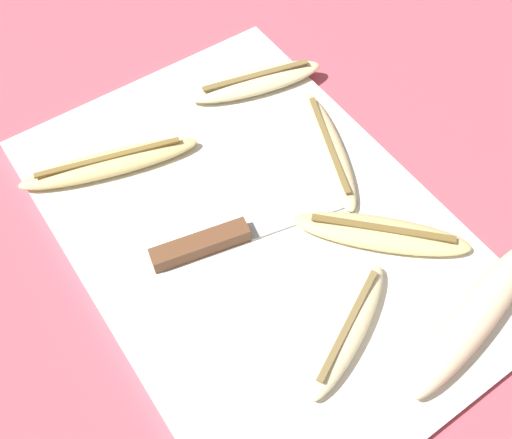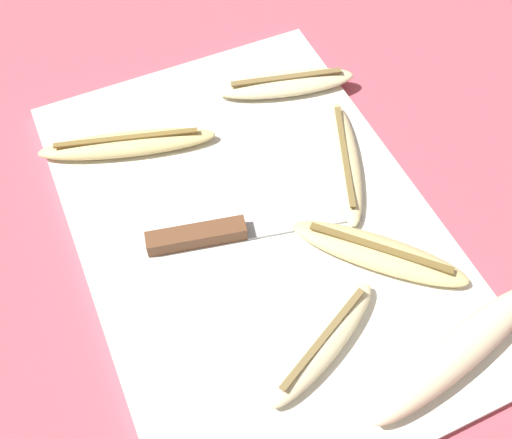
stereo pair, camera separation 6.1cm
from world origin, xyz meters
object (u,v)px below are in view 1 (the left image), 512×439
at_px(banana_cream_curved, 256,81).
at_px(banana_soft_right, 328,149).
at_px(banana_pale_long, 343,331).
at_px(knife, 219,239).
at_px(banana_bright_far, 476,315).
at_px(banana_spotted_left, 381,234).
at_px(banana_golden_short, 110,163).

distance_m(banana_cream_curved, banana_soft_right, 0.13).
bearing_deg(banana_pale_long, knife, -165.40).
bearing_deg(banana_pale_long, banana_bright_far, 61.59).
distance_m(banana_cream_curved, banana_spotted_left, 0.25).
distance_m(banana_soft_right, banana_golden_short, 0.24).
distance_m(banana_cream_curved, banana_golden_short, 0.20).
relative_size(banana_spotted_left, banana_bright_far, 0.74).
xyz_separation_m(banana_soft_right, banana_golden_short, (-0.12, -0.21, 0.00)).
distance_m(knife, banana_cream_curved, 0.23).
bearing_deg(banana_bright_far, banana_soft_right, 176.09).
height_order(banana_soft_right, banana_spotted_left, banana_spotted_left).
xyz_separation_m(banana_spotted_left, banana_bright_far, (0.12, 0.01, 0.01)).
xyz_separation_m(banana_cream_curved, banana_bright_far, (0.37, -0.01, 0.01)).
relative_size(banana_soft_right, banana_golden_short, 0.87).
height_order(banana_pale_long, banana_bright_far, banana_bright_far).
xyz_separation_m(knife, banana_cream_curved, (-0.16, 0.16, 0.00)).
relative_size(knife, banana_pale_long, 1.48).
xyz_separation_m(knife, banana_bright_far, (0.21, 0.15, 0.01)).
height_order(banana_golden_short, banana_spotted_left, same).
bearing_deg(banana_golden_short, banana_bright_far, 28.52).
height_order(knife, banana_bright_far, banana_bright_far).
height_order(knife, banana_pale_long, banana_pale_long).
distance_m(banana_pale_long, banana_soft_right, 0.22).
height_order(banana_pale_long, banana_soft_right, banana_pale_long).
bearing_deg(banana_pale_long, banana_golden_short, -164.01).
distance_m(knife, banana_bright_far, 0.25).
height_order(knife, banana_soft_right, banana_soft_right).
distance_m(banana_pale_long, banana_golden_short, 0.31).
relative_size(banana_pale_long, banana_golden_short, 0.76).
bearing_deg(banana_bright_far, banana_pale_long, -118.41).
bearing_deg(banana_bright_far, knife, -144.66).
bearing_deg(banana_bright_far, banana_golden_short, -151.48).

